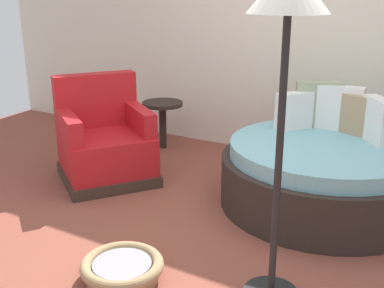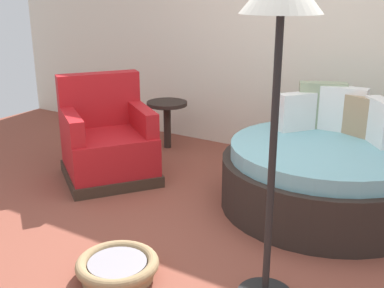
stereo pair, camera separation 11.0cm
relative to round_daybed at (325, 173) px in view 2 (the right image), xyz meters
The scene contains 7 objects.
ground_plane 1.20m from the round_daybed, 118.89° to the right, with size 8.00×8.00×0.02m, color brown.
back_wall 1.61m from the round_daybed, 117.91° to the left, with size 8.00×0.12×2.69m, color silver.
round_daybed is the anchor object (origin of this frame).
red_armchair 1.95m from the round_daybed, 166.44° to the right, with size 1.11×1.11×0.94m.
pet_basket 1.85m from the round_daybed, 113.68° to the right, with size 0.51×0.51×0.13m.
side_table 2.01m from the round_daybed, 164.27° to the left, with size 0.44×0.44×0.52m.
floor_lamp 1.87m from the round_daybed, 85.58° to the right, with size 0.40×0.40×1.82m.
Camera 2 is at (1.55, -2.56, 1.70)m, focal length 44.55 mm.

